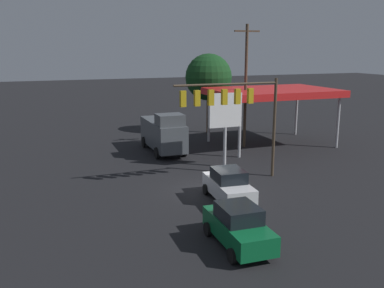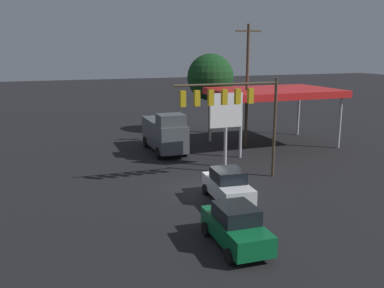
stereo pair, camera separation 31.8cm
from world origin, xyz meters
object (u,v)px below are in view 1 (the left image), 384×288
(price_sign, at_px, (225,114))
(sedan_waiting, at_px, (228,185))
(utility_pole, at_px, (246,84))
(sedan_far, at_px, (238,226))
(traffic_signal_assembly, at_px, (232,103))
(street_tree, at_px, (209,77))
(delivery_truck, at_px, (163,133))

(price_sign, xyz_separation_m, sedan_waiting, (2.93, 6.85, -3.11))
(utility_pole, height_order, sedan_far, utility_pole)
(traffic_signal_assembly, height_order, street_tree, street_tree)
(sedan_far, distance_m, sedan_waiting, 5.81)
(sedan_far, bearing_deg, traffic_signal_assembly, 158.10)
(price_sign, relative_size, sedan_far, 1.25)
(delivery_truck, bearing_deg, utility_pole, 86.07)
(sedan_waiting, bearing_deg, street_tree, 164.96)
(street_tree, bearing_deg, traffic_signal_assembly, 72.37)
(street_tree, bearing_deg, utility_pole, 93.65)
(utility_pole, distance_m, street_tree, 7.36)
(price_sign, relative_size, delivery_truck, 0.82)
(sedan_waiting, bearing_deg, price_sign, 161.28)
(traffic_signal_assembly, xyz_separation_m, delivery_truck, (1.85, -9.38, -3.59))
(utility_pole, distance_m, delivery_truck, 8.47)
(sedan_waiting, bearing_deg, traffic_signal_assembly, 156.92)
(sedan_far, relative_size, sedan_waiting, 0.98)
(sedan_far, bearing_deg, price_sign, 159.52)
(price_sign, relative_size, sedan_waiting, 1.23)
(price_sign, height_order, sedan_far, price_sign)
(price_sign, distance_m, street_tree, 13.50)
(delivery_truck, height_order, sedan_waiting, delivery_truck)
(traffic_signal_assembly, relative_size, sedan_far, 1.65)
(utility_pole, xyz_separation_m, delivery_truck, (7.45, -0.59, -4.00))
(utility_pole, relative_size, price_sign, 1.94)
(price_sign, bearing_deg, street_tree, -107.44)
(price_sign, bearing_deg, sedan_waiting, 66.83)
(sedan_far, xyz_separation_m, street_tree, (-9.03, -25.04, 4.86))
(traffic_signal_assembly, bearing_deg, utility_pole, -122.47)
(sedan_far, bearing_deg, street_tree, 161.94)
(sedan_far, bearing_deg, sedan_waiting, 160.70)
(street_tree, bearing_deg, delivery_truck, 44.04)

